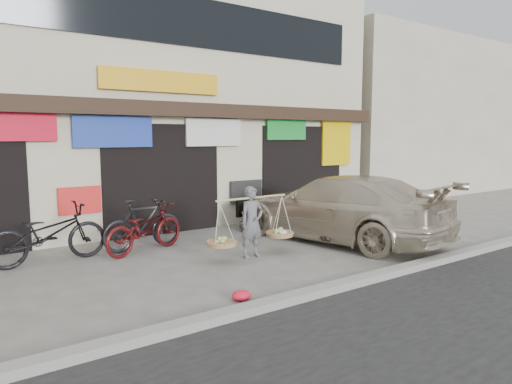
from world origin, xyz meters
TOP-DOWN VIEW (x-y plane):
  - ground at (0.00, 0.00)m, footprint 70.00×70.00m
  - kerb at (0.00, -2.00)m, footprint 70.00×0.25m
  - shophouse_block at (-0.00, 6.42)m, footprint 14.00×6.32m
  - neighbor_east at (13.50, 7.00)m, footprint 12.00×7.00m
  - street_vendor at (0.51, 0.38)m, footprint 1.97×0.59m
  - bike_0 at (-2.89, 2.25)m, footprint 2.19×0.87m
  - bike_1 at (-1.01, 2.26)m, footprint 1.87×0.73m
  - bike_2 at (-1.08, 2.00)m, footprint 2.03×1.24m
  - suv at (3.04, 0.56)m, footprint 3.12×5.55m
  - red_bag at (-0.97, -1.50)m, footprint 0.31×0.25m

SIDE VIEW (x-z plane):
  - ground at x=0.00m, z-range 0.00..0.00m
  - kerb at x=0.00m, z-range 0.00..0.12m
  - red_bag at x=-0.97m, z-range 0.00..0.14m
  - bike_2 at x=-1.08m, z-range 0.00..1.01m
  - bike_1 at x=-1.01m, z-range 0.00..1.09m
  - bike_0 at x=-2.89m, z-range 0.00..1.13m
  - street_vendor at x=0.51m, z-range -0.07..1.36m
  - suv at x=3.04m, z-range 0.00..1.52m
  - neighbor_east at x=13.50m, z-range 0.00..6.40m
  - shophouse_block at x=0.00m, z-range -0.05..6.95m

